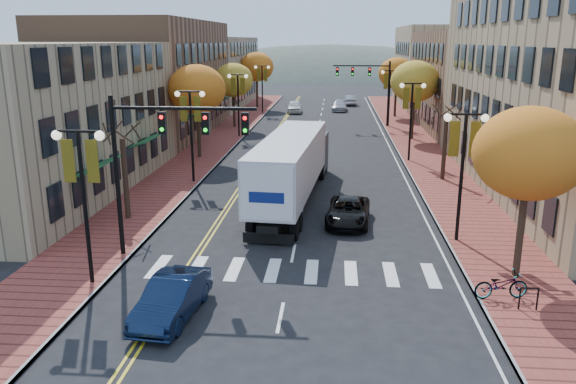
% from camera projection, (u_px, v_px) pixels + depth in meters
% --- Properties ---
extents(ground, '(200.00, 200.00, 0.00)m').
position_uv_depth(ground, '(286.00, 292.00, 21.10)').
color(ground, black).
rests_on(ground, ground).
extents(sidewalk_left, '(4.00, 85.00, 0.15)m').
position_uv_depth(sidewalk_left, '(221.00, 139.00, 53.06)').
color(sidewalk_left, brown).
rests_on(sidewalk_left, ground).
extents(sidewalk_right, '(4.00, 85.00, 0.15)m').
position_uv_depth(sidewalk_right, '(414.00, 142.00, 51.62)').
color(sidewalk_right, brown).
rests_on(sidewalk_right, ground).
extents(building_left_near, '(12.00, 22.00, 9.00)m').
position_uv_depth(building_left_near, '(23.00, 120.00, 33.78)').
color(building_left_near, '#9E8966').
rests_on(building_left_near, ground).
extents(building_left_mid, '(12.00, 24.00, 11.00)m').
position_uv_depth(building_left_mid, '(147.00, 78.00, 55.64)').
color(building_left_mid, brown).
rests_on(building_left_mid, ground).
extents(building_left_far, '(12.00, 26.00, 9.50)m').
position_uv_depth(building_left_far, '(204.00, 72.00, 79.87)').
color(building_left_far, '#9E8966').
rests_on(building_left_far, ground).
extents(building_right_mid, '(15.00, 24.00, 10.00)m').
position_uv_depth(building_right_mid, '(496.00, 81.00, 58.70)').
color(building_right_mid, brown).
rests_on(building_right_mid, ground).
extents(building_right_far, '(15.00, 20.00, 11.00)m').
position_uv_depth(building_right_far, '(454.00, 66.00, 79.72)').
color(building_right_far, '#9E8966').
rests_on(building_right_far, ground).
extents(tree_left_a, '(0.28, 0.28, 4.20)m').
position_uv_depth(tree_left_a, '(125.00, 179.00, 28.93)').
color(tree_left_a, '#382619').
rests_on(tree_left_a, sidewalk_left).
extents(tree_left_b, '(4.48, 4.48, 7.21)m').
position_uv_depth(tree_left_b, '(197.00, 89.00, 43.47)').
color(tree_left_b, '#382619').
rests_on(tree_left_b, sidewalk_left).
extents(tree_left_c, '(4.16, 4.16, 6.69)m').
position_uv_depth(tree_left_c, '(233.00, 80.00, 58.96)').
color(tree_left_c, '#382619').
rests_on(tree_left_c, sidewalk_left).
extents(tree_left_d, '(4.61, 4.61, 7.42)m').
position_uv_depth(tree_left_d, '(257.00, 67.00, 76.12)').
color(tree_left_d, '#382619').
rests_on(tree_left_d, sidewalk_left).
extents(tree_right_a, '(4.16, 4.16, 6.69)m').
position_uv_depth(tree_right_a, '(529.00, 154.00, 20.98)').
color(tree_right_a, '#382619').
rests_on(tree_right_a, sidewalk_right).
extents(tree_right_b, '(0.28, 0.28, 4.20)m').
position_uv_depth(tree_right_b, '(444.00, 148.00, 37.10)').
color(tree_right_b, '#382619').
rests_on(tree_right_b, sidewalk_right).
extents(tree_right_c, '(4.48, 4.48, 7.21)m').
position_uv_depth(tree_right_c, '(415.00, 82.00, 51.65)').
color(tree_right_c, '#382619').
rests_on(tree_right_c, sidewalk_right).
extents(tree_right_d, '(4.35, 4.35, 7.00)m').
position_uv_depth(tree_right_d, '(397.00, 73.00, 67.07)').
color(tree_right_d, '#382619').
rests_on(tree_right_d, sidewalk_right).
extents(lamp_left_a, '(1.96, 0.36, 6.05)m').
position_uv_depth(lamp_left_a, '(82.00, 177.00, 20.58)').
color(lamp_left_a, black).
rests_on(lamp_left_a, ground).
extents(lamp_left_b, '(1.96, 0.36, 6.05)m').
position_uv_depth(lamp_left_b, '(191.00, 118.00, 35.96)').
color(lamp_left_b, black).
rests_on(lamp_left_b, ground).
extents(lamp_left_c, '(1.96, 0.36, 6.05)m').
position_uv_depth(lamp_left_c, '(238.00, 93.00, 53.27)').
color(lamp_left_c, black).
rests_on(lamp_left_c, ground).
extents(lamp_left_d, '(1.96, 0.36, 6.05)m').
position_uv_depth(lamp_left_d, '(262.00, 80.00, 70.58)').
color(lamp_left_d, black).
rests_on(lamp_left_d, ground).
extents(lamp_right_a, '(1.96, 0.36, 6.05)m').
position_uv_depth(lamp_right_a, '(463.00, 152.00, 25.15)').
color(lamp_right_a, black).
rests_on(lamp_right_a, ground).
extents(lamp_right_b, '(1.96, 0.36, 6.05)m').
position_uv_depth(lamp_right_b, '(412.00, 106.00, 42.45)').
color(lamp_right_b, black).
rests_on(lamp_right_b, ground).
extents(lamp_right_c, '(1.96, 0.36, 6.05)m').
position_uv_depth(lamp_right_c, '(390.00, 87.00, 59.76)').
color(lamp_right_c, black).
rests_on(lamp_right_c, ground).
extents(traffic_mast_near, '(6.10, 0.35, 7.00)m').
position_uv_depth(traffic_mast_near, '(160.00, 146.00, 23.13)').
color(traffic_mast_near, black).
rests_on(traffic_mast_near, ground).
extents(traffic_mast_far, '(6.10, 0.34, 7.00)m').
position_uv_depth(traffic_mast_far, '(371.00, 81.00, 59.76)').
color(traffic_mast_far, black).
rests_on(traffic_mast_far, ground).
extents(semi_truck, '(3.84, 16.18, 4.01)m').
position_uv_depth(semi_truck, '(294.00, 162.00, 32.38)').
color(semi_truck, black).
rests_on(semi_truck, ground).
extents(navy_sedan, '(1.93, 4.40, 1.41)m').
position_uv_depth(navy_sedan, '(172.00, 298.00, 19.06)').
color(navy_sedan, '#0C1831').
rests_on(navy_sedan, ground).
extents(black_suv, '(2.48, 4.73, 1.27)m').
position_uv_depth(black_suv, '(348.00, 211.00, 28.87)').
color(black_suv, black).
rests_on(black_suv, ground).
extents(car_far_white, '(2.04, 4.64, 1.55)m').
position_uv_depth(car_far_white, '(294.00, 107.00, 72.80)').
color(car_far_white, silver).
rests_on(car_far_white, ground).
extents(car_far_silver, '(2.11, 4.77, 1.36)m').
position_uv_depth(car_far_silver, '(339.00, 106.00, 74.64)').
color(car_far_silver, '#A4A5AC').
rests_on(car_far_silver, ground).
extents(car_far_oncoming, '(1.59, 4.35, 1.42)m').
position_uv_depth(car_far_oncoming, '(350.00, 100.00, 81.31)').
color(car_far_oncoming, '#B0B0B8').
rests_on(car_far_oncoming, ground).
extents(bicycle, '(2.03, 0.98, 1.02)m').
position_uv_depth(bicycle, '(501.00, 285.00, 20.15)').
color(bicycle, gray).
rests_on(bicycle, sidewalk_right).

